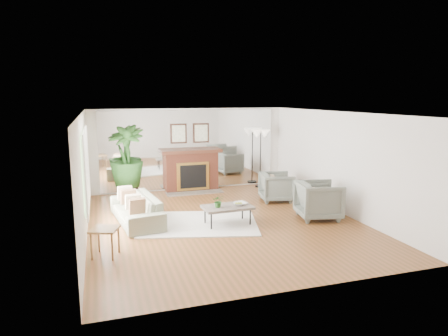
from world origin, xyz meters
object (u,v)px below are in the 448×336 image
object	(u,v)px
armchair_front	(319,200)
fireplace	(192,169)
coffee_table	(227,208)
sofa	(136,209)
side_table	(105,233)
floor_lamp	(261,138)
potted_ficus	(127,159)
armchair_back	(277,187)

from	to	relation	value
armchair_front	fireplace	bearing A→B (deg)	41.91
coffee_table	sofa	bearing A→B (deg)	156.84
fireplace	side_table	size ratio (longest dim) A/B	3.42
sofa	floor_lamp	size ratio (longest dim) A/B	1.15
armchair_front	potted_ficus	distance (m)	5.49
sofa	floor_lamp	xyz separation A→B (m)	(4.12, 2.54, 1.25)
sofa	side_table	bearing A→B (deg)	-29.04
potted_ficus	armchair_front	bearing A→B (deg)	-40.34
side_table	floor_lamp	xyz separation A→B (m)	(4.85, 4.40, 1.11)
armchair_front	floor_lamp	bearing A→B (deg)	11.24
coffee_table	armchair_back	xyz separation A→B (m)	(1.95, 1.61, -0.01)
sofa	armchair_front	bearing A→B (deg)	68.73
side_table	potted_ficus	xyz separation A→B (m)	(0.72, 4.40, 0.65)
fireplace	sofa	bearing A→B (deg)	-125.54
armchair_back	armchair_front	distance (m)	1.80
side_table	potted_ficus	bearing A→B (deg)	80.73
floor_lamp	fireplace	bearing A→B (deg)	175.87
armchair_front	sofa	bearing A→B (deg)	87.32
fireplace	floor_lamp	xyz separation A→B (m)	(2.20, -0.16, 0.90)
floor_lamp	coffee_table	bearing A→B (deg)	-123.09
potted_ficus	side_table	bearing A→B (deg)	-99.27
fireplace	sofa	world-z (taller)	fireplace
sofa	armchair_front	xyz separation A→B (m)	(4.15, -1.00, 0.13)
armchair_front	side_table	size ratio (longest dim) A/B	1.62
fireplace	armchair_back	distance (m)	2.75
sofa	armchair_back	xyz separation A→B (m)	(3.89, 0.78, 0.09)
fireplace	armchair_back	bearing A→B (deg)	-44.28
coffee_table	potted_ficus	distance (m)	3.94
coffee_table	armchair_front	bearing A→B (deg)	-4.35
potted_ficus	coffee_table	bearing A→B (deg)	-60.02
fireplace	coffee_table	distance (m)	3.53
sofa	armchair_back	world-z (taller)	armchair_back
coffee_table	armchair_front	size ratio (longest dim) A/B	1.16
fireplace	coffee_table	world-z (taller)	fireplace
sofa	armchair_front	size ratio (longest dim) A/B	2.17
armchair_back	side_table	world-z (taller)	armchair_back
fireplace	potted_ficus	distance (m)	1.99
sofa	coffee_table	bearing A→B (deg)	59.06
fireplace	potted_ficus	size ratio (longest dim) A/B	1.00
fireplace	armchair_back	world-z (taller)	fireplace
fireplace	side_table	distance (m)	5.28
armchair_back	side_table	size ratio (longest dim) A/B	1.44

